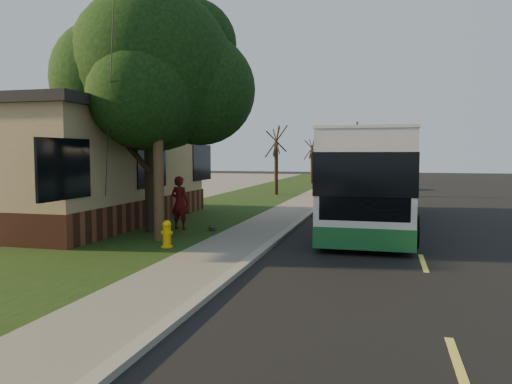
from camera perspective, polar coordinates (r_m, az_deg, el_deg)
ground at (r=12.94m, az=0.47°, el=-7.18°), size 120.00×120.00×0.00m
road at (r=22.47m, az=16.82°, el=-2.42°), size 8.00×80.00×0.01m
curb at (r=22.65m, az=6.66°, el=-2.07°), size 0.25×80.00×0.12m
sidewalk at (r=22.81m, az=4.17°, el=-2.06°), size 2.00×80.00×0.08m
grass_verge at (r=23.69m, az=-4.19°, el=-1.83°), size 5.00×80.00×0.07m
building_lot at (r=28.52m, az=-23.58°, el=-1.16°), size 15.00×80.00×0.04m
fire_hydrant at (r=13.72m, az=-10.15°, el=-4.75°), size 0.32×0.32×0.74m
utility_pole at (r=14.89m, az=-11.26°, el=12.16°), size 2.86×3.21×9.07m
leafy_tree at (r=16.82m, az=-11.49°, el=13.10°), size 6.30×6.00×7.80m
bare_tree_near at (r=31.01m, az=2.32°, el=3.56°), size 1.38×1.21×4.31m
bare_tree_far at (r=42.74m, az=6.41°, el=3.57°), size 1.38×1.21×4.03m
traffic_signal at (r=46.37m, az=11.43°, el=5.00°), size 0.18×0.22×5.50m
transit_bus at (r=18.72m, az=13.04°, el=1.73°), size 2.82×12.24×3.31m
skateboarder at (r=16.86m, az=-8.71°, el=-1.22°), size 0.72×0.54×1.78m
skateboard_main at (r=16.89m, az=-4.92°, el=-4.03°), size 0.49×0.83×0.08m
dumpster at (r=21.18m, az=-19.32°, el=-1.24°), size 1.39×1.15×1.13m
distant_car at (r=36.73m, az=12.65°, el=1.40°), size 2.16×4.53×1.49m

